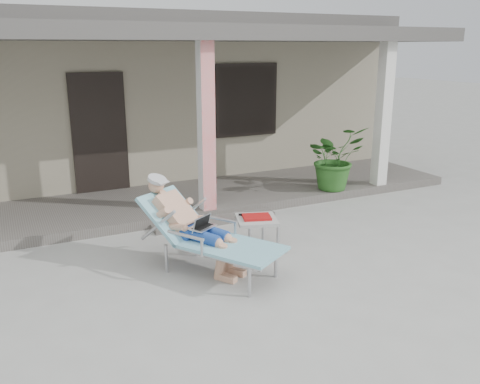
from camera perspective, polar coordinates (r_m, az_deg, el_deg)
ground at (r=6.48m, az=3.65°, el=-8.41°), size 60.00×60.00×0.00m
house at (r=12.02m, az=-11.76°, el=10.91°), size 10.40×5.40×3.30m
porch_deck at (r=9.02m, az=-5.68°, el=-0.80°), size 10.00×2.00×0.15m
porch_overhang at (r=8.58m, az=-6.07°, el=16.71°), size 10.00×2.30×2.85m
porch_step at (r=8.01m, az=-2.82°, el=-3.21°), size 2.00×0.30×0.07m
lounger at (r=6.16m, az=-4.61°, el=-2.26°), size 1.54×1.89×1.21m
side_table at (r=6.87m, az=1.87°, el=-3.28°), size 0.67×0.67×0.48m
potted_palm at (r=9.37m, az=10.57°, el=3.80°), size 1.05×0.91×1.16m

